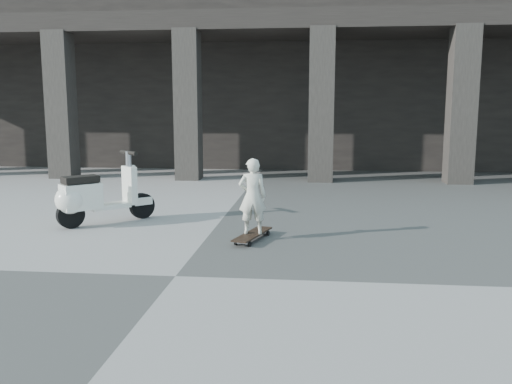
# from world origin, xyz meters

# --- Properties ---
(ground) EXTENTS (90.00, 90.00, 0.00)m
(ground) POSITION_xyz_m (0.00, 0.00, 0.00)
(ground) COLOR #454543
(ground) RESTS_ON ground
(colonnade) EXTENTS (28.00, 8.82, 6.00)m
(colonnade) POSITION_xyz_m (-0.00, 13.77, 3.03)
(colonnade) COLOR black
(colonnade) RESTS_ON ground
(longboard) EXTENTS (0.52, 1.06, 0.10)m
(longboard) POSITION_xyz_m (0.71, 1.83, 0.08)
(longboard) COLOR black
(longboard) RESTS_ON ground
(child) EXTENTS (0.44, 0.31, 1.12)m
(child) POSITION_xyz_m (0.71, 1.83, 0.67)
(child) COLOR silver
(child) RESTS_ON longboard
(scooter) EXTENTS (1.35, 1.34, 1.22)m
(scooter) POSITION_xyz_m (-2.10, 2.56, 0.48)
(scooter) COLOR black
(scooter) RESTS_ON ground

